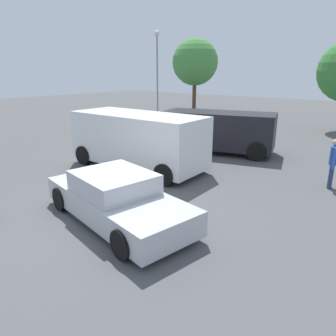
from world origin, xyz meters
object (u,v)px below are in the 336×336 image
Objects in this scene: sedan_foreground at (117,199)px; van_white at (138,139)px; suv_dark at (218,130)px; light_post_near at (157,59)px; pedestrian at (333,159)px.

van_white is at bearing 137.48° from sedan_foreground.
suv_dark is 0.78× the size of light_post_near.
light_post_near reaches higher than van_white.
van_white reaches higher than pedestrian.
light_post_near is (-10.88, 8.21, 3.55)m from suv_dark.
light_post_near is at bearing 126.09° from suv_dark.
van_white is 0.79× the size of light_post_near.
suv_dark reaches higher than sedan_foreground.
van_white is 16.13m from light_post_near.
sedan_foreground is 0.87× the size of van_white.
suv_dark is (1.08, 4.14, -0.12)m from van_white.
van_white is (-2.75, 3.56, 0.57)m from sedan_foreground.
light_post_near reaches higher than suv_dark.
pedestrian is at bearing 18.08° from van_white.
sedan_foreground is at bearing -134.94° from pedestrian.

